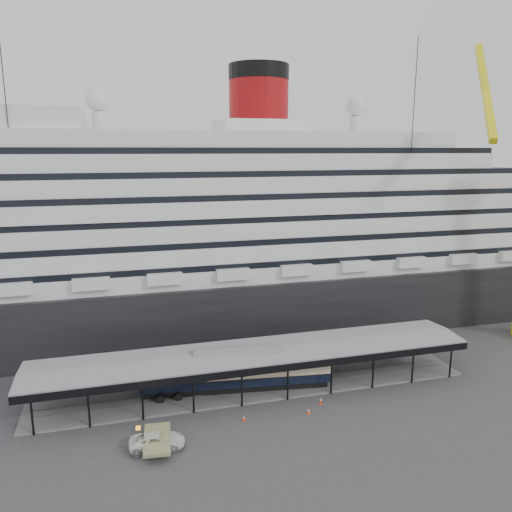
% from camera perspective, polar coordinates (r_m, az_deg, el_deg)
% --- Properties ---
extents(ground, '(200.00, 200.00, 0.00)m').
position_cam_1_polar(ground, '(62.34, 1.28, -16.81)').
color(ground, '#38383A').
rests_on(ground, ground).
extents(cruise_ship, '(130.00, 30.00, 43.90)m').
position_cam_1_polar(cruise_ship, '(86.51, -4.79, 4.22)').
color(cruise_ship, black).
rests_on(cruise_ship, ground).
extents(platform_canopy, '(56.00, 9.18, 5.30)m').
position_cam_1_polar(platform_canopy, '(65.55, -0.01, -12.97)').
color(platform_canopy, slate).
rests_on(platform_canopy, ground).
extents(port_truck, '(5.88, 3.12, 1.57)m').
position_cam_1_polar(port_truck, '(55.57, -11.21, -20.03)').
color(port_truck, white).
rests_on(port_truck, ground).
extents(pullman_carriage, '(24.45, 6.17, 23.81)m').
position_cam_1_polar(pullman_carriage, '(64.76, -2.24, -12.81)').
color(pullman_carriage, black).
rests_on(pullman_carriage, ground).
extents(traffic_cone_left, '(0.40, 0.40, 0.67)m').
position_cam_1_polar(traffic_cone_left, '(59.36, -1.39, -18.04)').
color(traffic_cone_left, '#F73E0D').
rests_on(traffic_cone_left, ground).
extents(traffic_cone_mid, '(0.38, 0.38, 0.72)m').
position_cam_1_polar(traffic_cone_mid, '(60.99, 6.04, -17.19)').
color(traffic_cone_mid, '#F5520D').
rests_on(traffic_cone_mid, ground).
extents(traffic_cone_right, '(0.48, 0.48, 0.82)m').
position_cam_1_polar(traffic_cone_right, '(63.25, 7.41, -16.05)').
color(traffic_cone_right, '#F73B0D').
rests_on(traffic_cone_right, ground).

